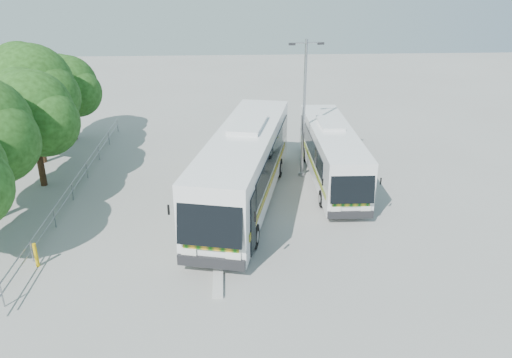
{
  "coord_description": "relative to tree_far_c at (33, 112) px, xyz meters",
  "views": [
    {
      "loc": [
        -1.78,
        -21.31,
        11.3
      ],
      "look_at": [
        -0.47,
        1.05,
        1.79
      ],
      "focal_mm": 35.0,
      "sensor_mm": 36.0,
      "label": 1
    }
  ],
  "objects": [
    {
      "name": "tree_far_d",
      "position": [
        -1.19,
        3.7,
        0.56
      ],
      "size": [
        5.62,
        5.3,
        7.33
      ],
      "color": "#382314",
      "rests_on": "ground"
    },
    {
      "name": "kerb_divider",
      "position": [
        9.82,
        -3.1,
        -4.18
      ],
      "size": [
        0.4,
        16.0,
        0.15
      ],
      "primitive_type": "cube",
      "color": "#B2B2AD",
      "rests_on": "ground"
    },
    {
      "name": "coach_main",
      "position": [
        11.11,
        -3.01,
        -2.17
      ],
      "size": [
        5.81,
        13.97,
        3.81
      ],
      "rotation": [
        0.0,
        0.0,
        -0.23
      ],
      "color": "silver",
      "rests_on": "ground"
    },
    {
      "name": "tree_far_e",
      "position": [
        -0.51,
        8.2,
        -0.37
      ],
      "size": [
        4.54,
        4.28,
        5.92
      ],
      "color": "#382314",
      "rests_on": "ground"
    },
    {
      "name": "bollard",
      "position": [
        2.42,
        -8.46,
        -3.73
      ],
      "size": [
        0.18,
        0.18,
        1.05
      ],
      "primitive_type": "cylinder",
      "rotation": [
        0.0,
        0.0,
        -0.3
      ],
      "color": "#C99E0B",
      "rests_on": "ground"
    },
    {
      "name": "railing",
      "position": [
        2.12,
        -1.1,
        -3.52
      ],
      "size": [
        0.06,
        22.0,
        1.0
      ],
      "color": "gray",
      "rests_on": "ground"
    },
    {
      "name": "tree_far_c",
      "position": [
        0.0,
        0.0,
        0.0
      ],
      "size": [
        4.97,
        4.69,
        6.49
      ],
      "color": "#382314",
      "rests_on": "ground"
    },
    {
      "name": "ground",
      "position": [
        12.12,
        -5.1,
        -4.26
      ],
      "size": [
        100.0,
        100.0,
        0.0
      ],
      "primitive_type": "plane",
      "color": "gray",
      "rests_on": "ground"
    },
    {
      "name": "lamppost",
      "position": [
        14.61,
        0.53,
        0.06
      ],
      "size": [
        1.92,
        0.35,
        7.83
      ],
      "rotation": [
        0.0,
        0.0,
        0.09
      ],
      "color": "#92949A",
      "rests_on": "ground"
    },
    {
      "name": "coach_adjacent",
      "position": [
        16.16,
        -0.21,
        -2.59
      ],
      "size": [
        2.5,
        11.01,
        3.04
      ],
      "rotation": [
        0.0,
        0.0,
        -0.02
      ],
      "color": "silver",
      "rests_on": "ground"
    }
  ]
}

